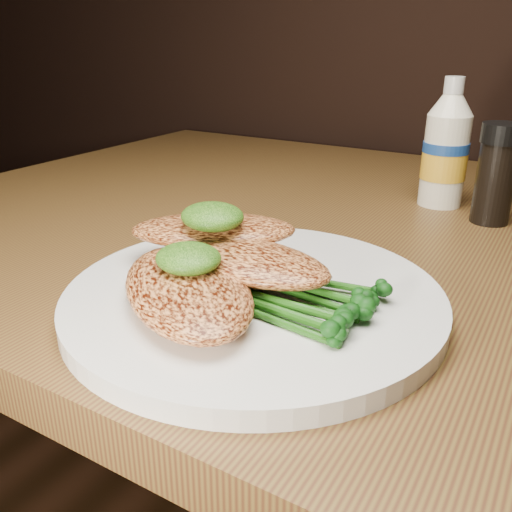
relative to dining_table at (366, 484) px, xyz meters
The scene contains 10 objects.
dining_table is the anchor object (origin of this frame).
plate 0.45m from the dining_table, 98.28° to the right, with size 0.30×0.30×0.02m, color white.
chicken_front 0.50m from the dining_table, 102.44° to the right, with size 0.16×0.09×0.03m, color #EA8F4A.
chicken_mid 0.48m from the dining_table, 101.37° to the right, with size 0.15×0.08×0.02m, color #EA8F4A.
chicken_back 0.48m from the dining_table, 114.68° to the right, with size 0.14×0.07×0.02m, color #EA8F4A.
pesto_front 0.51m from the dining_table, 103.73° to the right, with size 0.05×0.05×0.02m, color #0D3608.
pesto_back 0.50m from the dining_table, 111.00° to the right, with size 0.06×0.05×0.02m, color #0D3608.
broccolini_bundle 0.47m from the dining_table, 88.70° to the right, with size 0.14×0.11×0.02m, color #1D5312, non-canonical shape.
mayo_bottle 0.47m from the dining_table, 79.00° to the left, with size 0.05×0.05×0.15m, color white, non-canonical shape.
pepper_grinder 0.45m from the dining_table, 40.01° to the left, with size 0.05×0.05×0.11m, color black, non-canonical shape.
Camera 1 is at (0.16, 0.48, 0.95)m, focal length 38.25 mm.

